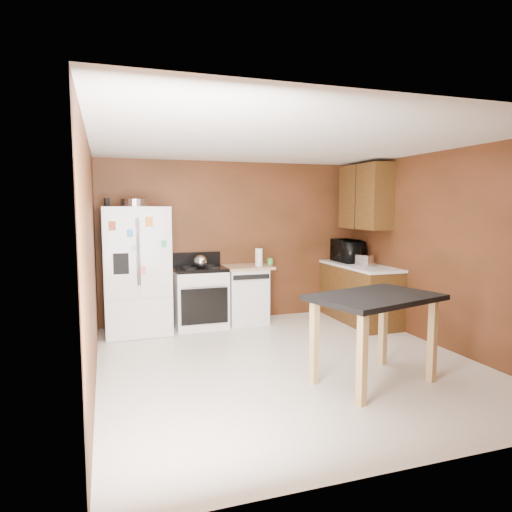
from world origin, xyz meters
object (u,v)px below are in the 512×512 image
pen_cup (107,202)px  toaster (364,260)px  roasting_pan (135,203)px  kettle (200,262)px  green_canister (270,261)px  dishwasher (245,294)px  refrigerator (137,270)px  paper_towel (259,257)px  microwave (348,252)px  island (375,308)px  gas_range (200,296)px

pen_cup → toaster: bearing=-8.3°
roasting_pan → kettle: roasting_pan is taller
green_canister → dishwasher: 0.64m
toaster → refrigerator: refrigerator is taller
roasting_pan → paper_towel: size_ratio=1.55×
paper_towel → green_canister: size_ratio=2.63×
microwave → refrigerator: bearing=89.9°
pen_cup → green_canister: 2.59m
dishwasher → island: size_ratio=0.61×
paper_towel → dishwasher: (-0.19, 0.08, -0.57)m
microwave → gas_range: 2.51m
roasting_pan → island: (2.15, -2.71, -1.08)m
toaster → kettle: bearing=144.1°
gas_range → island: (1.24, -2.74, 0.31)m
microwave → gas_range: (-2.44, 0.09, -0.60)m
green_canister → refrigerator: 2.05m
refrigerator → island: size_ratio=1.24×
pen_cup → microwave: size_ratio=0.19×
green_canister → microwave: bearing=-5.7°
microwave → dishwasher: (-1.72, 0.11, -0.61)m
paper_towel → refrigerator: size_ratio=0.15×
green_canister → refrigerator: bearing=-177.1°
paper_towel → green_canister: (0.22, 0.10, -0.08)m
green_canister → microwave: microwave is taller
roasting_pan → toaster: (3.31, -0.61, -0.87)m
paper_towel → pen_cup: bearing=-178.8°
pen_cup → toaster: pen_cup is taller
microwave → island: microwave is taller
green_canister → refrigerator: (-2.04, -0.10, -0.04)m
pen_cup → green_canister: size_ratio=1.12×
paper_towel → green_canister: bearing=24.3°
roasting_pan → kettle: (0.90, -0.06, -0.86)m
roasting_pan → dishwasher: roasting_pan is taller
pen_cup → roasting_pan: bearing=10.9°
pen_cup → green_canister: bearing=3.5°
pen_cup → island: 3.81m
kettle → refrigerator: (-0.91, 0.03, -0.10)m
gas_range → island: 3.02m
pen_cup → refrigerator: (0.37, 0.04, -0.96)m
pen_cup → paper_towel: pen_cup is taller
roasting_pan → kettle: bearing=-3.6°
refrigerator → gas_range: 1.01m
microwave → gas_range: size_ratio=0.54×
gas_range → dishwasher: bearing=1.9°
refrigerator → dishwasher: 1.69m
refrigerator → microwave: bearing=-0.4°
pen_cup → paper_towel: 2.35m
roasting_pan → pen_cup: (-0.38, -0.07, 0.01)m
paper_towel → roasting_pan: bearing=179.2°
paper_towel → gas_range: bearing=176.5°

